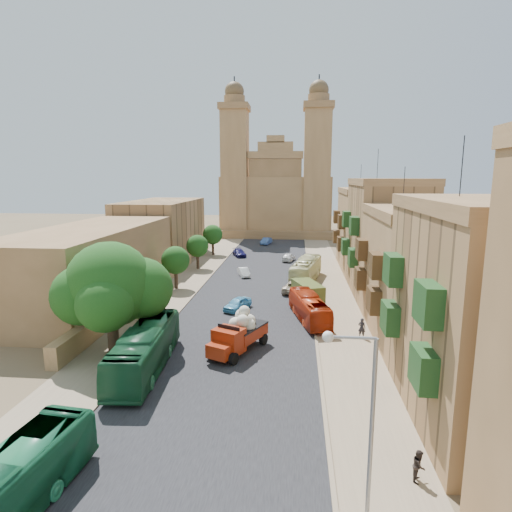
% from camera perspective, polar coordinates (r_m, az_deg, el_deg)
% --- Properties ---
extents(ground, '(260.00, 260.00, 0.00)m').
position_cam_1_polar(ground, '(31.31, -4.75, -16.03)').
color(ground, brown).
extents(road_surface, '(14.00, 140.00, 0.01)m').
position_cam_1_polar(road_surface, '(59.44, 0.37, -3.09)').
color(road_surface, black).
rests_on(road_surface, ground).
extents(sidewalk_east, '(5.00, 140.00, 0.01)m').
position_cam_1_polar(sidewalk_east, '(59.37, 9.55, -3.25)').
color(sidewalk_east, '#89745A').
rests_on(sidewalk_east, ground).
extents(sidewalk_west, '(5.00, 140.00, 0.01)m').
position_cam_1_polar(sidewalk_west, '(61.00, -8.56, -2.85)').
color(sidewalk_west, '#89745A').
rests_on(sidewalk_west, ground).
extents(kerb_east, '(0.25, 140.00, 0.12)m').
position_cam_1_polar(kerb_east, '(59.23, 7.14, -3.17)').
color(kerb_east, '#89745A').
rests_on(kerb_east, ground).
extents(kerb_west, '(0.25, 140.00, 0.12)m').
position_cam_1_polar(kerb_west, '(60.43, -6.26, -2.87)').
color(kerb_west, '#89745A').
rests_on(kerb_west, ground).
extents(townhouse_a, '(9.00, 14.00, 16.40)m').
position_cam_1_polar(townhouse_a, '(27.86, 28.25, -6.52)').
color(townhouse_a, '#9C7247').
rests_on(townhouse_a, ground).
extents(townhouse_b, '(9.00, 14.00, 14.90)m').
position_cam_1_polar(townhouse_b, '(40.88, 20.69, -1.92)').
color(townhouse_b, olive).
rests_on(townhouse_b, ground).
extents(townhouse_c, '(9.00, 14.00, 17.40)m').
position_cam_1_polar(townhouse_c, '(54.11, 16.98, 2.54)').
color(townhouse_c, '#9C7247').
rests_on(townhouse_c, ground).
extents(townhouse_d, '(9.00, 14.00, 15.90)m').
position_cam_1_polar(townhouse_d, '(67.87, 14.64, 3.55)').
color(townhouse_d, olive).
rests_on(townhouse_d, ground).
extents(west_wall, '(1.00, 40.00, 1.80)m').
position_cam_1_polar(west_wall, '(52.37, -14.43, -4.29)').
color(west_wall, olive).
rests_on(west_wall, ground).
extents(west_building_low, '(10.00, 28.00, 8.40)m').
position_cam_1_polar(west_building_low, '(52.02, -21.05, -1.03)').
color(west_building_low, brown).
rests_on(west_building_low, ground).
extents(west_building_mid, '(10.00, 22.00, 10.00)m').
position_cam_1_polar(west_building_mid, '(75.73, -12.37, 3.45)').
color(west_building_mid, '#9C7247').
rests_on(west_building_mid, ground).
extents(church, '(28.00, 22.50, 36.30)m').
position_cam_1_polar(church, '(106.38, 2.74, 8.08)').
color(church, olive).
rests_on(church, ground).
extents(ficus_tree, '(9.02, 8.30, 9.02)m').
position_cam_1_polar(ficus_tree, '(35.81, -18.75, -4.02)').
color(ficus_tree, '#39291C').
rests_on(ficus_tree, ground).
extents(street_tree_a, '(3.62, 3.62, 5.57)m').
position_cam_1_polar(street_tree_a, '(43.57, -15.05, -3.45)').
color(street_tree_a, '#39291C').
rests_on(street_tree_a, ground).
extents(street_tree_b, '(3.54, 3.54, 5.44)m').
position_cam_1_polar(street_tree_b, '(54.71, -10.69, -0.56)').
color(street_tree_b, '#39291C').
rests_on(street_tree_b, ground).
extents(street_tree_c, '(3.42, 3.42, 5.26)m').
position_cam_1_polar(street_tree_c, '(66.16, -7.82, 1.32)').
color(street_tree_c, '#39291C').
rests_on(street_tree_c, ground).
extents(street_tree_d, '(3.58, 3.58, 5.50)m').
position_cam_1_polar(street_tree_d, '(77.73, -5.80, 2.84)').
color(street_tree_d, '#39291C').
rests_on(street_tree_d, ground).
extents(streetlamp, '(2.11, 0.44, 8.22)m').
position_cam_1_polar(streetlamp, '(18.03, 13.73, -18.90)').
color(streetlamp, gray).
rests_on(streetlamp, ground).
extents(red_truck, '(4.59, 6.49, 3.61)m').
position_cam_1_polar(red_truck, '(35.03, -2.40, -10.20)').
color(red_truck, '#97250B').
rests_on(red_truck, ground).
extents(olive_pickup, '(3.86, 5.60, 2.13)m').
position_cam_1_polar(olive_pickup, '(49.29, 6.89, -4.79)').
color(olive_pickup, '#48541F').
rests_on(olive_pickup, ground).
extents(bus_green_north, '(3.44, 11.63, 3.20)m').
position_cam_1_polar(bus_green_north, '(32.96, -14.56, -11.89)').
color(bus_green_north, '#1A5530').
rests_on(bus_green_north, ground).
extents(bus_red_east, '(4.17, 9.35, 2.54)m').
position_cam_1_polar(bus_red_east, '(42.69, 7.11, -6.89)').
color(bus_red_east, '#B82D0D').
rests_on(bus_red_east, ground).
extents(bus_cream_east, '(4.65, 11.26, 3.06)m').
position_cam_1_polar(bus_cream_east, '(58.53, 6.69, -1.85)').
color(bus_cream_east, beige).
rests_on(bus_cream_east, ground).
extents(car_blue_a, '(3.06, 4.22, 1.34)m').
position_cam_1_polar(car_blue_a, '(45.81, -2.48, -6.39)').
color(car_blue_a, '#4DA7D2').
rests_on(car_blue_a, ground).
extents(car_white_a, '(2.35, 3.83, 1.19)m').
position_cam_1_polar(car_white_a, '(61.04, -1.64, -2.16)').
color(car_white_a, white).
rests_on(car_white_a, ground).
extents(car_cream, '(3.30, 5.38, 1.39)m').
position_cam_1_polar(car_cream, '(52.93, 5.17, -4.07)').
color(car_cream, '#C1AE94').
rests_on(car_cream, ground).
extents(car_dkblue, '(3.25, 4.69, 1.26)m').
position_cam_1_polar(car_dkblue, '(76.27, -2.24, 0.42)').
color(car_dkblue, '#101048').
rests_on(car_dkblue, ground).
extents(car_white_b, '(2.49, 4.25, 1.36)m').
position_cam_1_polar(car_white_b, '(72.20, 4.38, -0.14)').
color(car_white_b, silver).
rests_on(car_white_b, ground).
extents(car_blue_b, '(2.35, 4.46, 1.40)m').
position_cam_1_polar(car_blue_b, '(89.85, 1.38, 2.00)').
color(car_blue_b, '#3E5E9A').
rests_on(car_blue_b, ground).
extents(pedestrian_a, '(0.76, 0.64, 1.78)m').
position_cam_1_polar(pedestrian_a, '(39.25, 13.92, -9.29)').
color(pedestrian_a, black).
rests_on(pedestrian_a, ground).
extents(pedestrian_b, '(0.81, 0.91, 1.53)m').
position_cam_1_polar(pedestrian_b, '(23.36, 20.91, -24.64)').
color(pedestrian_b, '#2B221E').
rests_on(pedestrian_b, ground).
extents(pedestrian_c, '(0.64, 1.05, 1.67)m').
position_cam_1_polar(pedestrian_c, '(40.82, 9.20, -8.41)').
color(pedestrian_c, '#3B3B3F').
rests_on(pedestrian_c, ground).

